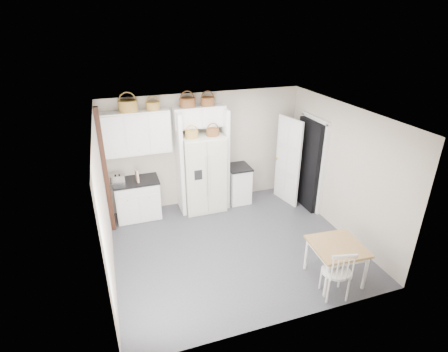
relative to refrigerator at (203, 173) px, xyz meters
name	(u,v)px	position (x,y,z in m)	size (l,w,h in m)	color
floor	(234,245)	(0.15, -1.65, -0.88)	(4.50, 4.50, 0.00)	#3B3C40
ceiling	(236,115)	(0.15, -1.65, 1.72)	(4.50, 4.50, 0.00)	white
wall_back	(205,149)	(0.15, 0.35, 0.42)	(4.50, 4.50, 0.00)	#BEAE9A
wall_left	(104,205)	(-2.10, -1.65, 0.42)	(4.00, 4.00, 0.00)	#BEAE9A
wall_right	(341,170)	(2.40, -1.65, 0.42)	(4.00, 4.00, 0.00)	#BEAE9A
refrigerator	(203,173)	(0.00, 0.00, 0.00)	(0.91, 0.73, 1.76)	silver
base_cab_left	(138,199)	(-1.48, 0.05, -0.45)	(0.92, 0.58, 0.86)	white
base_cab_right	(238,184)	(0.87, 0.05, -0.45)	(0.49, 0.58, 0.86)	white
dining_table	(335,262)	(1.43, -3.07, -0.54)	(0.81, 0.81, 0.68)	#A17134
windsor_chair	(336,271)	(1.19, -3.40, -0.42)	(0.45, 0.41, 0.93)	white
counter_left	(136,181)	(-1.48, 0.05, -0.01)	(0.96, 0.62, 0.04)	black
counter_right	(238,167)	(0.87, 0.05, 0.00)	(0.53, 0.62, 0.04)	black
toaster	(118,180)	(-1.84, -0.03, 0.11)	(0.29, 0.17, 0.20)	silver
cookbook_red	(137,177)	(-1.44, -0.03, 0.13)	(0.03, 0.15, 0.22)	maroon
cookbook_cream	(137,176)	(-1.44, -0.03, 0.14)	(0.04, 0.17, 0.25)	beige
basket_upper_b	(128,106)	(-1.45, 0.18, 1.58)	(0.38, 0.38, 0.22)	olive
basket_upper_c	(153,106)	(-0.96, 0.18, 1.55)	(0.28, 0.28, 0.16)	olive
basket_bridge_a	(187,102)	(-0.25, 0.18, 1.56)	(0.33, 0.33, 0.19)	brown
basket_bridge_b	(208,101)	(0.19, 0.18, 1.56)	(0.30, 0.30, 0.17)	brown
basket_fridge_a	(192,134)	(-0.25, -0.10, 0.95)	(0.28, 0.28, 0.15)	olive
basket_fridge_b	(213,132)	(0.21, -0.10, 0.95)	(0.28, 0.28, 0.15)	brown
upper_cabinet	(136,133)	(-1.35, 0.18, 1.02)	(1.40, 0.34, 0.90)	white
bridge_cabinet	(199,116)	(0.00, 0.18, 1.24)	(1.12, 0.34, 0.45)	white
fridge_panel_left	(180,164)	(-0.51, 0.05, 0.27)	(0.08, 0.60, 2.30)	white
fridge_panel_right	(224,158)	(0.51, 0.05, 0.27)	(0.08, 0.60, 2.30)	white
trim_post	(105,173)	(-2.05, -0.30, 0.42)	(0.09, 0.09, 2.60)	black
doorway_void	(309,165)	(2.31, -0.65, 0.14)	(0.18, 0.85, 2.05)	black
door_slab	(288,161)	(1.95, -0.32, 0.14)	(0.80, 0.04, 2.05)	white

